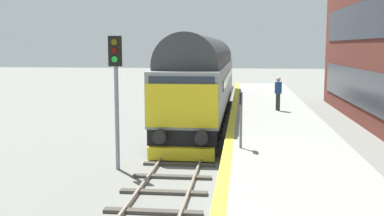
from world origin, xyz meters
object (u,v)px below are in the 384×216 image
Objects in this scene: waiting_passenger at (278,91)px; diesel_locomotive at (204,76)px; signal_post_near at (116,85)px; platform_number_sign at (241,111)px.

diesel_locomotive is at bearing 33.42° from waiting_passenger.
signal_post_near is 2.58× the size of platform_number_sign.
platform_number_sign is (2.12, -11.66, -0.32)m from diesel_locomotive.
signal_post_near is at bearing 124.36° from waiting_passenger.
signal_post_near is (-1.99, -10.95, 0.39)m from diesel_locomotive.
diesel_locomotive is 11.13m from signal_post_near.
platform_number_sign reaches higher than waiting_passenger.
diesel_locomotive is 11.24× the size of platform_number_sign.
diesel_locomotive reaches higher than waiting_passenger.
waiting_passenger is at bearing 78.47° from platform_number_sign.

